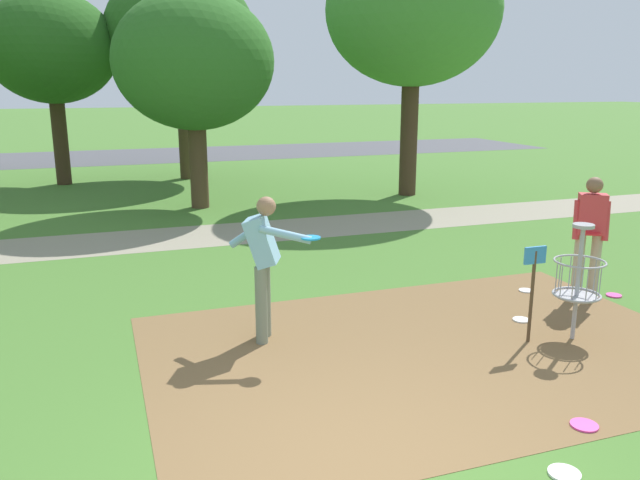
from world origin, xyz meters
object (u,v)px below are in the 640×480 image
at_px(frisbee_near_basket, 521,320).
at_px(frisbee_scattered_a, 584,425).
at_px(player_foreground_watching, 590,231).
at_px(tree_far_center, 52,49).
at_px(frisbee_mid_grass, 614,295).
at_px(tree_far_left, 413,11).
at_px(frisbee_far_right, 526,291).
at_px(tree_mid_right, 181,35).
at_px(disc_golf_basket, 573,278).
at_px(tree_mid_center, 194,62).
at_px(player_throwing, 264,259).
at_px(frisbee_scattered_b, 564,473).

relative_size(frisbee_near_basket, frisbee_scattered_a, 0.90).
distance_m(player_foreground_watching, tree_far_center, 15.65).
distance_m(frisbee_mid_grass, tree_far_left, 9.85).
relative_size(frisbee_scattered_a, tree_far_left, 0.04).
height_order(player_foreground_watching, frisbee_far_right, player_foreground_watching).
distance_m(tree_mid_right, tree_far_left, 7.23).
height_order(disc_golf_basket, tree_far_left, tree_far_left).
relative_size(player_foreground_watching, tree_far_center, 0.31).
relative_size(frisbee_far_right, tree_far_left, 0.03).
xyz_separation_m(frisbee_near_basket, tree_mid_center, (-2.67, 8.97, 3.40)).
xyz_separation_m(frisbee_near_basket, tree_mid_right, (-2.29, 13.96, 4.33)).
bearing_deg(frisbee_mid_grass, frisbee_far_right, 150.60).
relative_size(player_throwing, tree_far_left, 0.26).
bearing_deg(tree_mid_right, player_throwing, -94.02).
bearing_deg(player_foreground_watching, tree_far_left, 79.78).
bearing_deg(disc_golf_basket, tree_mid_center, 106.24).
distance_m(player_foreground_watching, tree_mid_right, 14.38).
height_order(frisbee_scattered_a, frisbee_scattered_b, same).
bearing_deg(tree_mid_center, tree_mid_right, 85.62).
height_order(player_foreground_watching, tree_far_center, tree_far_center).
distance_m(player_throwing, frisbee_scattered_a, 3.69).
xyz_separation_m(player_throwing, frisbee_scattered_a, (2.16, -2.83, -0.98)).
bearing_deg(frisbee_mid_grass, tree_mid_center, 117.68).
bearing_deg(frisbee_scattered_b, disc_golf_basket, 49.51).
distance_m(frisbee_near_basket, tree_mid_right, 14.79).
bearing_deg(tree_mid_center, disc_golf_basket, -73.76).
bearing_deg(frisbee_near_basket, frisbee_scattered_a, -114.54).
distance_m(disc_golf_basket, player_foreground_watching, 1.71).
height_order(frisbee_scattered_b, tree_mid_center, tree_mid_center).
bearing_deg(tree_far_center, player_foreground_watching, -61.53).
distance_m(frisbee_near_basket, frisbee_far_right, 1.25).
bearing_deg(player_throwing, tree_far_left, 54.01).
bearing_deg(frisbee_mid_grass, player_throwing, 178.70).
height_order(frisbee_scattered_b, tree_far_left, tree_far_left).
relative_size(player_foreground_watching, tree_mid_right, 0.27).
bearing_deg(tree_mid_right, tree_far_center, 179.53).
height_order(frisbee_far_right, frisbee_scattered_a, same).
distance_m(frisbee_scattered_b, tree_mid_right, 17.38).
bearing_deg(tree_far_left, tree_far_center, 150.39).
bearing_deg(frisbee_mid_grass, tree_far_center, 119.75).
height_order(player_throwing, frisbee_scattered_b, player_throwing).
bearing_deg(tree_mid_right, tree_mid_center, -94.38).
bearing_deg(tree_far_left, disc_golf_basket, -106.05).
xyz_separation_m(frisbee_mid_grass, frisbee_far_right, (-1.05, 0.59, 0.00)).
xyz_separation_m(frisbee_far_right, frisbee_scattered_b, (-2.51, -3.83, 0.00)).
distance_m(frisbee_mid_grass, frisbee_far_right, 1.20).
bearing_deg(tree_far_left, frisbee_mid_grass, -97.14).
bearing_deg(disc_golf_basket, player_foreground_watching, 42.92).
bearing_deg(tree_mid_center, frisbee_scattered_a, -81.95).
distance_m(disc_golf_basket, tree_mid_right, 15.27).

